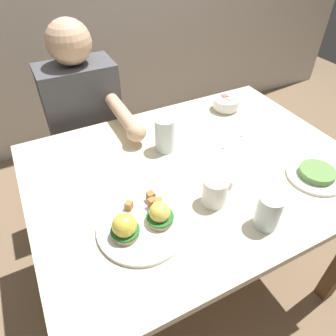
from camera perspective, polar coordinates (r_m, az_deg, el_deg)
ground_plane at (r=1.72m, az=3.66°, el=-18.94°), size 6.00×6.00×0.00m
dining_table at (r=1.21m, az=4.91°, el=-3.61°), size 1.20×0.90×0.74m
eggs_benedict_plate at (r=0.92m, az=-4.92°, el=-10.24°), size 0.27×0.27×0.09m
fruit_bowl at (r=1.50m, az=10.71°, el=11.64°), size 0.12×0.12×0.06m
coffee_mug at (r=0.99m, az=8.82°, el=-4.17°), size 0.11×0.08×0.09m
fork at (r=1.30m, az=12.38°, el=5.26°), size 0.15×0.07×0.00m
water_glass_near at (r=1.19m, az=-0.60°, el=5.84°), size 0.08×0.08×0.14m
water_glass_far at (r=0.96m, az=18.05°, el=-7.92°), size 0.07×0.07×0.11m
side_plate at (r=1.21m, az=25.78°, el=-1.12°), size 0.20×0.20×0.04m
diner_person at (r=1.58m, az=-14.66°, el=7.62°), size 0.34×0.54×1.14m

